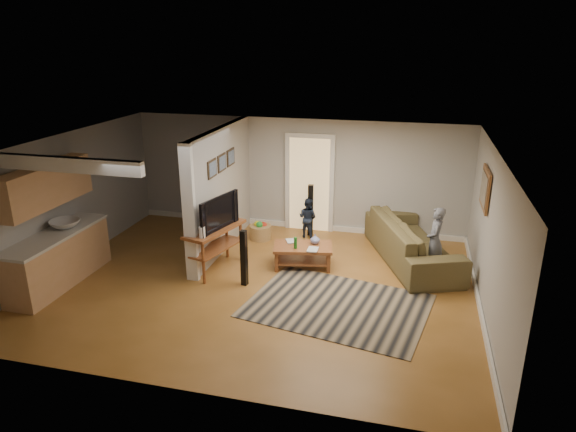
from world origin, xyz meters
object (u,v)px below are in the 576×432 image
Objects in this scene: speaker_right at (311,210)px; speaker_left at (244,258)px; sofa at (410,260)px; toy_basket at (260,231)px; child at (432,271)px; tv_console at (215,232)px; toddler at (307,237)px; coffee_table at (304,250)px.

speaker_left is at bearing -109.62° from speaker_right.
toy_basket is at bearing 61.83° from sofa.
tv_console is at bearing -74.75° from child.
speaker_left reaches higher than toy_basket.
toy_basket is 1.05m from toddler.
child reaches higher than toy_basket.
speaker_left is 0.81× the size of child.
coffee_table is 1.68m from toy_basket.
tv_console reaches higher than coffee_table.
child is at bearing 28.39° from tv_console.
toy_basket is at bearing 39.91° from toddler.
toy_basket reaches higher than sofa.
speaker_left is 2.22m from toy_basket.
speaker_right is 2.96m from child.
coffee_table reaches higher than toddler.
sofa is at bearing -135.36° from child.
speaker_right is at bearing 26.64° from toy_basket.
toddler is (0.60, 2.52, -0.51)m from speaker_left.
speaker_left is 0.89× the size of speaker_right.
speaker_right reaches higher than sofa.
coffee_table reaches higher than toy_basket.
coffee_table is 0.84× the size of tv_console.
speaker_left is 2.17× the size of toy_basket.
coffee_table is at bearing -79.23° from child.
sofa is at bearing 21.77° from coffee_table.
coffee_table is at bearing 34.96° from tv_console.
coffee_table is at bearing 118.58° from toddler.
child is at bearing -12.53° from toy_basket.
toddler is (-0.25, 1.52, -0.34)m from coffee_table.
coffee_table is 1.35× the size of toddler.
speaker_left reaches higher than sofa.
toddler is at bearing 99.26° from coffee_table.
child is (3.23, 1.36, -0.51)m from speaker_left.
toddler is at bearing -109.95° from speaker_right.
speaker_right is 1.19m from toy_basket.
speaker_right is 1.30× the size of toddler.
child reaches higher than toddler.
coffee_table is 1.17× the size of speaker_left.
child is (3.60, -0.80, -0.17)m from toy_basket.
sofa is 0.59m from child.
toddler is at bearing 50.30° from sofa.
sofa is 3.23m from toy_basket.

